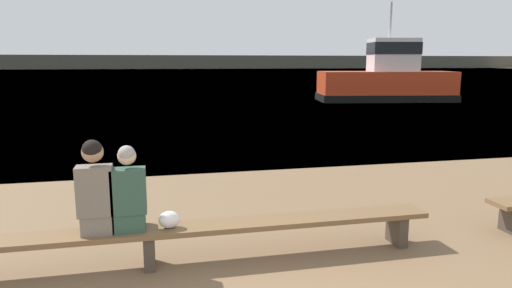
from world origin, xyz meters
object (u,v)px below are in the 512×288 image
person_left (95,190)px  shopping_bag (169,220)px  person_right (129,194)px  bench_main (149,236)px  tugboat_red (387,81)px

person_left → shopping_bag: (0.76, -0.02, -0.38)m
person_right → shopping_bag: person_right is taller
bench_main → person_left: (-0.53, -0.00, 0.55)m
bench_main → shopping_bag: size_ratio=28.82×
bench_main → person_left: size_ratio=6.49×
shopping_bag → tugboat_red: 23.51m
bench_main → person_right: bearing=179.4°
tugboat_red → shopping_bag: bearing=156.1°
person_right → shopping_bag: 0.53m
bench_main → tugboat_red: tugboat_red is taller
tugboat_red → bench_main: bearing=155.6°
bench_main → person_left: 0.77m
person_right → shopping_bag: (0.42, -0.02, -0.32)m
person_right → bench_main: bearing=-0.6°
person_right → shopping_bag: bearing=-3.0°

